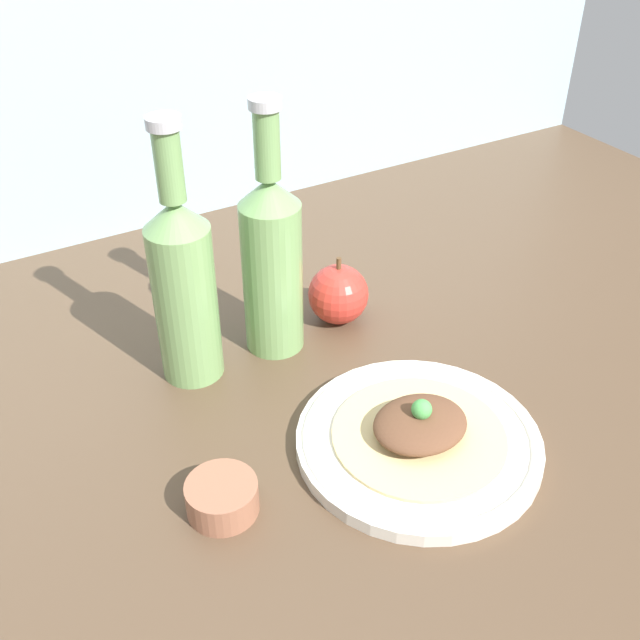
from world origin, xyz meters
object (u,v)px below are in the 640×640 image
(cider_bottle_right, at_px, (272,259))
(cider_bottle_left, at_px, (184,284))
(dipping_bowl, at_px, (222,497))
(apple, at_px, (338,294))
(plated_food, at_px, (420,427))
(plate, at_px, (418,440))

(cider_bottle_right, bearing_deg, cider_bottle_left, 180.00)
(dipping_bowl, bearing_deg, cider_bottle_right, 52.04)
(apple, bearing_deg, cider_bottle_right, -177.21)
(cider_bottle_right, height_order, dipping_bowl, cider_bottle_right)
(plated_food, bearing_deg, apple, 78.75)
(plate, bearing_deg, cider_bottle_left, 123.08)
(plate, xyz_separation_m, apple, (0.05, 0.25, 0.03))
(apple, distance_m, dipping_bowl, 0.35)
(plate, bearing_deg, apple, 78.75)
(plated_food, distance_m, cider_bottle_left, 0.31)
(plate, distance_m, dipping_bowl, 0.22)
(cider_bottle_right, bearing_deg, plated_food, -79.03)
(plate, xyz_separation_m, cider_bottle_left, (-0.16, 0.24, 0.11))
(plated_food, height_order, dipping_bowl, plated_food)
(plate, distance_m, cider_bottle_left, 0.31)
(plate, height_order, plated_food, plated_food)
(plated_food, distance_m, apple, 0.25)
(apple, bearing_deg, plate, -101.25)
(plated_food, bearing_deg, cider_bottle_left, 123.08)
(dipping_bowl, bearing_deg, apple, 39.82)
(plated_food, xyz_separation_m, apple, (0.05, 0.25, 0.01))
(apple, height_order, dipping_bowl, apple)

